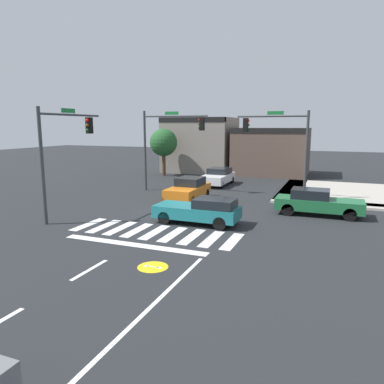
# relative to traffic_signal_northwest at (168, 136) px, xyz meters

# --- Properties ---
(ground_plane) EXTENTS (120.00, 120.00, 0.00)m
(ground_plane) POSITION_rel_traffic_signal_northwest_xyz_m (4.08, -5.71, -4.29)
(ground_plane) COLOR #232628
(crosswalk_near) EXTENTS (8.21, 2.55, 0.01)m
(crosswalk_near) POSITION_rel_traffic_signal_northwest_xyz_m (4.08, -10.21, -4.28)
(crosswalk_near) COLOR silver
(crosswalk_near) RESTS_ON ground_plane
(lane_markings) EXTENTS (6.80, 24.25, 0.01)m
(lane_markings) POSITION_rel_traffic_signal_northwest_xyz_m (5.14, -18.45, -4.28)
(lane_markings) COLOR white
(lane_markings) RESTS_ON ground_plane
(bike_detector_marking) EXTENTS (1.13, 1.13, 0.01)m
(bike_detector_marking) POSITION_rel_traffic_signal_northwest_xyz_m (6.05, -14.15, -4.28)
(bike_detector_marking) COLOR yellow
(bike_detector_marking) RESTS_ON ground_plane
(curb_corner_northeast) EXTENTS (10.00, 10.60, 0.15)m
(curb_corner_northeast) POSITION_rel_traffic_signal_northwest_xyz_m (12.57, 3.71, -4.21)
(curb_corner_northeast) COLOR #B2AA9E
(curb_corner_northeast) RESTS_ON ground_plane
(storefront_row) EXTENTS (15.24, 6.08, 5.95)m
(storefront_row) POSITION_rel_traffic_signal_northwest_xyz_m (1.39, 13.22, -1.54)
(storefront_row) COLOR gray
(storefront_row) RESTS_ON ground_plane
(traffic_signal_northwest) EXTENTS (5.25, 0.32, 6.18)m
(traffic_signal_northwest) POSITION_rel_traffic_signal_northwest_xyz_m (0.00, 0.00, 0.00)
(traffic_signal_northwest) COLOR #383A3D
(traffic_signal_northwest) RESTS_ON ground_plane
(traffic_signal_northeast) EXTENTS (4.83, 0.32, 6.04)m
(traffic_signal_northeast) POSITION_rel_traffic_signal_northwest_xyz_m (8.34, 0.11, -0.08)
(traffic_signal_northeast) COLOR #383A3D
(traffic_signal_northeast) RESTS_ON ground_plane
(traffic_signal_southwest) EXTENTS (0.32, 4.96, 6.00)m
(traffic_signal_southwest) POSITION_rel_traffic_signal_northwest_xyz_m (-1.84, -9.24, -0.10)
(traffic_signal_southwest) COLOR #383A3D
(traffic_signal_southwest) RESTS_ON ground_plane
(car_teal) EXTENTS (4.42, 1.77, 1.39)m
(car_teal) POSITION_rel_traffic_signal_northwest_xyz_m (5.59, -7.92, -3.57)
(car_teal) COLOR #196B70
(car_teal) RESTS_ON ground_plane
(car_white) EXTENTS (1.95, 4.47, 1.43)m
(car_white) POSITION_rel_traffic_signal_northwest_xyz_m (2.55, 4.67, -3.56)
(car_white) COLOR white
(car_white) RESTS_ON ground_plane
(car_green) EXTENTS (4.78, 1.71, 1.49)m
(car_green) POSITION_rel_traffic_signal_northwest_xyz_m (11.12, -3.73, -3.53)
(car_green) COLOR #1E6638
(car_green) RESTS_ON ground_plane
(car_orange) EXTENTS (1.86, 4.30, 1.53)m
(car_orange) POSITION_rel_traffic_signal_northwest_xyz_m (2.68, -2.43, -3.53)
(car_orange) COLOR orange
(car_orange) RESTS_ON ground_plane
(roadside_tree) EXTENTS (2.79, 2.79, 4.79)m
(roadside_tree) POSITION_rel_traffic_signal_northwest_xyz_m (-4.42, 8.29, -0.92)
(roadside_tree) COLOR #4C3823
(roadside_tree) RESTS_ON ground_plane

